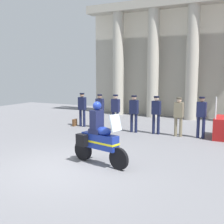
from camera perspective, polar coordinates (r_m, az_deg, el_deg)
ground_plane at (r=8.44m, az=-9.45°, el=-11.12°), size 28.00×28.00×0.00m
colonnade_backdrop at (r=18.04m, az=12.48°, el=11.31°), size 11.34×1.56×7.16m
officer_in_row_0 at (r=14.52m, az=-6.02°, el=1.04°), size 0.39×0.24×1.72m
officer_in_row_1 at (r=14.01m, az=-2.48°, el=0.75°), size 0.39×0.24×1.69m
officer_in_row_2 at (r=13.47m, az=0.71°, el=0.54°), size 0.39×0.24×1.72m
officer_in_row_3 at (r=13.05m, az=4.43°, el=0.26°), size 0.39×0.24×1.71m
officer_in_row_4 at (r=12.79m, az=8.88°, el=0.05°), size 0.39×0.24×1.71m
officer_in_row_5 at (r=12.49m, az=13.26°, el=-0.33°), size 0.39×0.24×1.69m
officer_in_row_6 at (r=12.40m, az=17.53°, el=-0.37°), size 0.39×0.24×1.75m
motorcycle_with_rider at (r=8.50m, az=-2.81°, el=-5.30°), size 2.06×0.86×1.90m
briefcase_on_ground at (r=14.84m, az=-7.51°, el=-2.11°), size 0.10×0.32×0.36m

